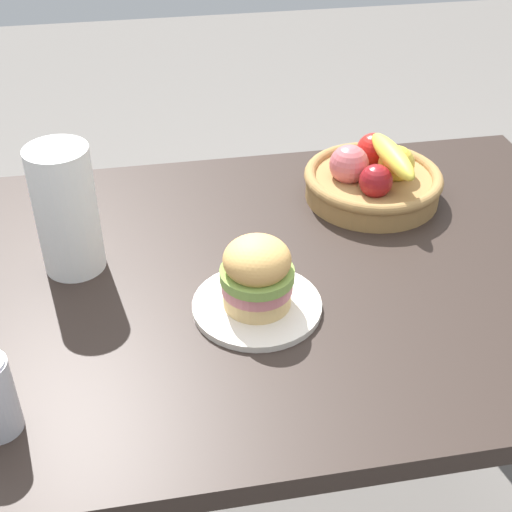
{
  "coord_description": "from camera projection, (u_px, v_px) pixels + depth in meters",
  "views": [
    {
      "loc": [
        -0.18,
        -1.01,
        1.53
      ],
      "look_at": [
        -0.01,
        -0.03,
        0.81
      ],
      "focal_mm": 49.64,
      "sensor_mm": 36.0,
      "label": 1
    }
  ],
  "objects": [
    {
      "name": "sandwich",
      "position": [
        257.0,
        273.0,
        1.16
      ],
      "size": [
        0.12,
        0.12,
        0.13
      ],
      "color": "#E5BC75",
      "rests_on": "plate"
    },
    {
      "name": "dining_table",
      "position": [
        257.0,
        315.0,
        1.35
      ],
      "size": [
        1.4,
        0.9,
        0.75
      ],
      "color": "#2D231E",
      "rests_on": "ground_plane"
    },
    {
      "name": "paper_towel_roll",
      "position": [
        66.0,
        210.0,
        1.24
      ],
      "size": [
        0.11,
        0.11,
        0.24
      ],
      "primitive_type": "cylinder",
      "color": "white",
      "rests_on": "dining_table"
    },
    {
      "name": "plate",
      "position": [
        257.0,
        306.0,
        1.2
      ],
      "size": [
        0.22,
        0.22,
        0.01
      ],
      "primitive_type": "cylinder",
      "color": "silver",
      "rests_on": "dining_table"
    },
    {
      "name": "fruit_basket",
      "position": [
        373.0,
        178.0,
        1.48
      ],
      "size": [
        0.29,
        0.29,
        0.14
      ],
      "color": "#9E7542",
      "rests_on": "dining_table"
    }
  ]
}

